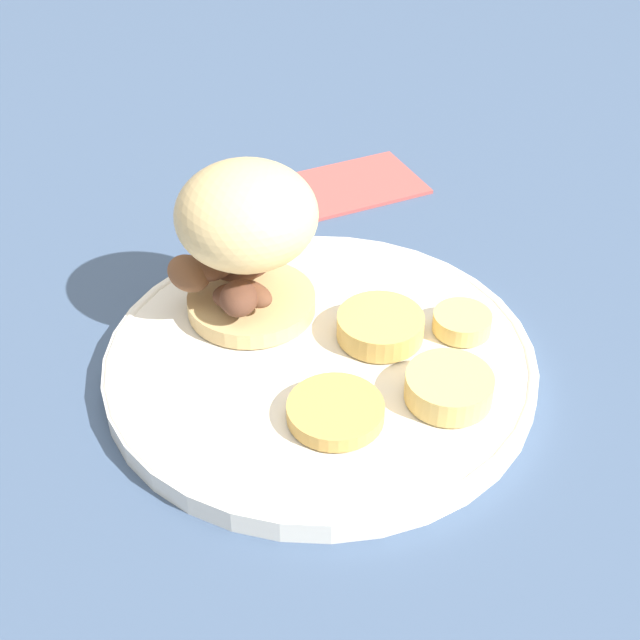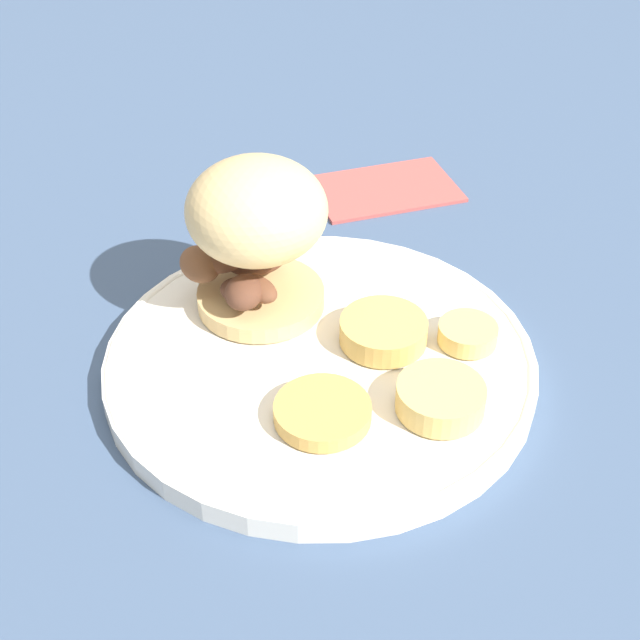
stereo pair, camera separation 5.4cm
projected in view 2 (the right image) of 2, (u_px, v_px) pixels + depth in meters
name	position (u px, v px, depth m)	size (l,w,h in m)	color
ground_plane	(320.00, 371.00, 0.56)	(4.00, 4.00, 0.00)	#3D5170
dinner_plate	(320.00, 360.00, 0.56)	(0.27, 0.27, 0.02)	white
sandwich	(255.00, 230.00, 0.56)	(0.09, 0.10, 0.10)	tan
potato_round_0	(441.00, 398.00, 0.51)	(0.05, 0.05, 0.02)	#DBB766
potato_round_1	(383.00, 331.00, 0.55)	(0.05, 0.05, 0.02)	tan
potato_round_2	(468.00, 335.00, 0.55)	(0.04, 0.04, 0.01)	#DBB766
potato_round_3	(322.00, 412.00, 0.50)	(0.06, 0.06, 0.01)	tan
napkin	(385.00, 187.00, 0.74)	(0.12, 0.08, 0.01)	#B24C47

